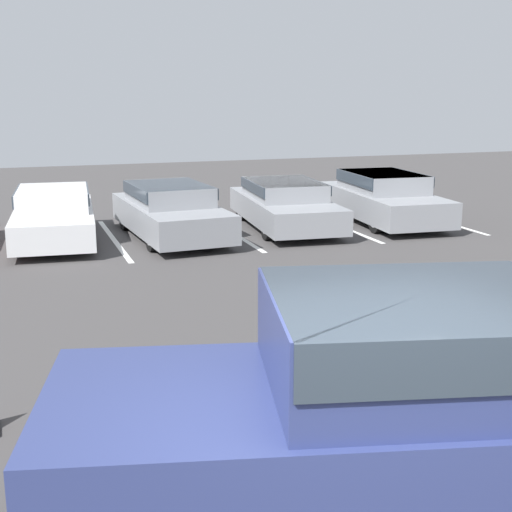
# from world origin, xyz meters

# --- Properties ---
(stall_stripe_c) EXTENTS (0.12, 4.91, 0.01)m
(stall_stripe_c) POSITION_xyz_m (0.21, 12.78, 0.00)
(stall_stripe_c) COLOR white
(stall_stripe_c) RESTS_ON ground_plane
(stall_stripe_d) EXTENTS (0.12, 4.91, 0.01)m
(stall_stripe_d) POSITION_xyz_m (3.04, 12.78, 0.00)
(stall_stripe_d) COLOR white
(stall_stripe_d) RESTS_ON ground_plane
(stall_stripe_e) EXTENTS (0.12, 4.91, 0.01)m
(stall_stripe_e) POSITION_xyz_m (5.87, 12.78, 0.00)
(stall_stripe_e) COLOR white
(stall_stripe_e) RESTS_ON ground_plane
(stall_stripe_f) EXTENTS (0.12, 4.91, 0.01)m
(stall_stripe_f) POSITION_xyz_m (8.69, 12.78, 0.00)
(stall_stripe_f) COLOR white
(stall_stripe_f) RESTS_ON ground_plane
(pickup_truck) EXTENTS (6.43, 3.36, 1.93)m
(pickup_truck) POSITION_xyz_m (1.09, 0.69, 0.95)
(pickup_truck) COLOR navy
(pickup_truck) RESTS_ON ground_plane
(parked_sedan_b) EXTENTS (2.09, 4.48, 1.20)m
(parked_sedan_b) POSITION_xyz_m (-1.07, 12.99, 0.64)
(parked_sedan_b) COLOR silver
(parked_sedan_b) RESTS_ON ground_plane
(parked_sedan_c) EXTENTS (2.05, 4.59, 1.23)m
(parked_sedan_c) POSITION_xyz_m (1.52, 12.63, 0.66)
(parked_sedan_c) COLOR gray
(parked_sedan_c) RESTS_ON ground_plane
(parked_sedan_d) EXTENTS (2.22, 4.73, 1.16)m
(parked_sedan_d) POSITION_xyz_m (4.47, 12.84, 0.62)
(parked_sedan_d) COLOR gray
(parked_sedan_d) RESTS_ON ground_plane
(parked_sedan_e) EXTENTS (2.16, 4.78, 1.28)m
(parked_sedan_e) POSITION_xyz_m (7.20, 12.77, 0.68)
(parked_sedan_e) COLOR gray
(parked_sedan_e) RESTS_ON ground_plane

